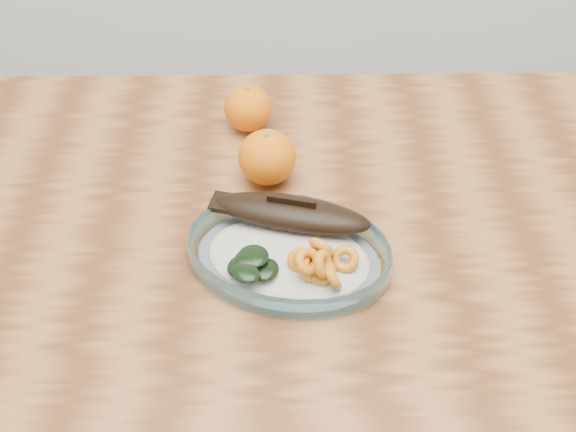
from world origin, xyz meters
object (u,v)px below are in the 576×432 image
Objects in this scene: plated_meal at (289,251)px; orange_left at (248,108)px; dining_table at (274,304)px; orange_right at (267,157)px.

plated_meal reaches higher than orange_left.
orange_left reaches higher than dining_table.
plated_meal is (0.02, -0.02, 0.12)m from dining_table.
plated_meal is at bearing -80.20° from orange_right.
dining_table is 0.29m from orange_left.
orange_right is (-0.01, 0.14, 0.14)m from dining_table.
orange_right is at bearing 114.87° from plated_meal.
plated_meal reaches higher than dining_table.
dining_table is 0.19m from orange_right.
orange_right is at bearing 93.22° from dining_table.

